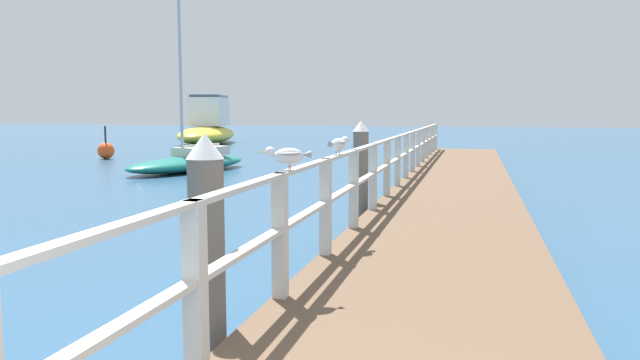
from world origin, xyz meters
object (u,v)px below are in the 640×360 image
at_px(dock_piling_far, 361,171).
at_px(channel_buoy, 106,151).
at_px(boat_1, 190,161).
at_px(seagull_background, 339,143).
at_px(boat_2, 208,127).
at_px(dock_piling_near, 207,250).
at_px(seagull_foreground, 288,155).

height_order(dock_piling_far, channel_buoy, dock_piling_far).
xyz_separation_m(boat_1, channel_buoy, (-5.90, 3.98, 0.02)).
relative_size(seagull_background, boat_2, 0.05).
xyz_separation_m(dock_piling_near, seagull_background, (0.38, 2.97, 0.69)).
height_order(seagull_background, channel_buoy, seagull_background).
height_order(dock_piling_far, boat_1, boat_1).
xyz_separation_m(seagull_background, channel_buoy, (-13.57, 15.20, -1.26)).
relative_size(seagull_foreground, channel_buoy, 0.29).
xyz_separation_m(dock_piling_far, channel_buoy, (-13.19, 11.66, -0.58)).
bearing_deg(seagull_foreground, boat_2, -10.89).
bearing_deg(boat_2, channel_buoy, -98.33).
xyz_separation_m(dock_piling_near, channel_buoy, (-13.19, 18.16, -0.58)).
height_order(dock_piling_far, seagull_background, dock_piling_far).
xyz_separation_m(seagull_foreground, boat_1, (-7.67, 13.27, -1.28)).
bearing_deg(boat_1, seagull_foreground, 137.55).
relative_size(boat_1, channel_buoy, 4.95).
height_order(dock_piling_near, boat_1, boat_1).
bearing_deg(seagull_foreground, dock_piling_near, 120.80).
distance_m(dock_piling_near, seagull_background, 3.07).
bearing_deg(seagull_background, channel_buoy, 147.36).
xyz_separation_m(seagull_foreground, channel_buoy, (-13.56, 17.24, -1.26)).
bearing_deg(boat_1, seagull_background, 141.90).
xyz_separation_m(dock_piling_far, boat_2, (-14.27, 24.09, 0.08)).
bearing_deg(boat_2, dock_piling_near, -78.30).
bearing_deg(dock_piling_far, boat_2, 120.64).
relative_size(dock_piling_near, seagull_foreground, 4.55).
bearing_deg(dock_piling_near, boat_2, 115.01).
bearing_deg(seagull_background, boat_1, 139.96).
height_order(boat_1, boat_2, boat_1).
bearing_deg(channel_buoy, boat_2, 94.98).
height_order(dock_piling_near, boat_2, boat_2).
relative_size(seagull_foreground, boat_2, 0.04).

